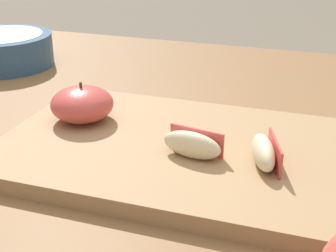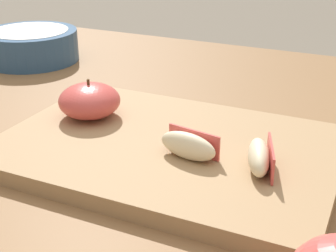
{
  "view_description": "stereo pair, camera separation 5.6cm",
  "coord_description": "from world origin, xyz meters",
  "px_view_note": "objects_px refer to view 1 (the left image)",
  "views": [
    {
      "loc": [
        0.11,
        -0.54,
        1.04
      ],
      "look_at": [
        -0.06,
        -0.05,
        0.8
      ],
      "focal_mm": 52.48,
      "sensor_mm": 36.0,
      "label": 1
    },
    {
      "loc": [
        0.16,
        -0.52,
        1.04
      ],
      "look_at": [
        -0.06,
        -0.05,
        0.8
      ],
      "focal_mm": 52.48,
      "sensor_mm": 36.0,
      "label": 2
    }
  ],
  "objects_px": {
    "cutting_board": "(168,149)",
    "ceramic_fruit_bowl": "(4,49)",
    "apple_half_skin_up": "(82,104)",
    "apple_wedge_front": "(192,144)",
    "apple_wedge_near_knife": "(264,152)"
  },
  "relations": [
    {
      "from": "cutting_board",
      "to": "apple_wedge_near_knife",
      "type": "xyz_separation_m",
      "value": [
        0.11,
        -0.02,
        0.02
      ]
    },
    {
      "from": "cutting_board",
      "to": "apple_half_skin_up",
      "type": "xyz_separation_m",
      "value": [
        -0.12,
        0.03,
        0.03
      ]
    },
    {
      "from": "apple_half_skin_up",
      "to": "ceramic_fruit_bowl",
      "type": "bearing_deg",
      "value": 141.23
    },
    {
      "from": "apple_wedge_front",
      "to": "ceramic_fruit_bowl",
      "type": "xyz_separation_m",
      "value": [
        -0.44,
        0.28,
        -0.0
      ]
    },
    {
      "from": "apple_wedge_front",
      "to": "apple_half_skin_up",
      "type": "bearing_deg",
      "value": 161.68
    },
    {
      "from": "cutting_board",
      "to": "ceramic_fruit_bowl",
      "type": "height_order",
      "value": "ceramic_fruit_bowl"
    },
    {
      "from": "apple_half_skin_up",
      "to": "cutting_board",
      "type": "bearing_deg",
      "value": -11.8
    },
    {
      "from": "apple_wedge_near_knife",
      "to": "ceramic_fruit_bowl",
      "type": "distance_m",
      "value": 0.58
    },
    {
      "from": "cutting_board",
      "to": "apple_half_skin_up",
      "type": "relative_size",
      "value": 4.86
    },
    {
      "from": "apple_wedge_near_knife",
      "to": "apple_wedge_front",
      "type": "relative_size",
      "value": 1.01
    },
    {
      "from": "apple_wedge_near_knife",
      "to": "apple_wedge_front",
      "type": "distance_m",
      "value": 0.08
    },
    {
      "from": "apple_half_skin_up",
      "to": "apple_wedge_front",
      "type": "distance_m",
      "value": 0.17
    },
    {
      "from": "cutting_board",
      "to": "ceramic_fruit_bowl",
      "type": "relative_size",
      "value": 2.21
    },
    {
      "from": "cutting_board",
      "to": "apple_wedge_front",
      "type": "distance_m",
      "value": 0.05
    },
    {
      "from": "apple_wedge_near_knife",
      "to": "ceramic_fruit_bowl",
      "type": "height_order",
      "value": "ceramic_fruit_bowl"
    }
  ]
}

